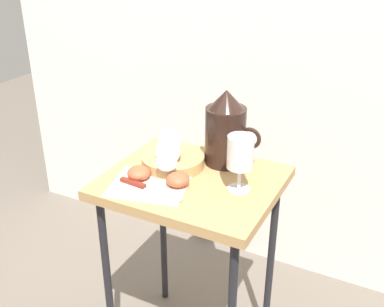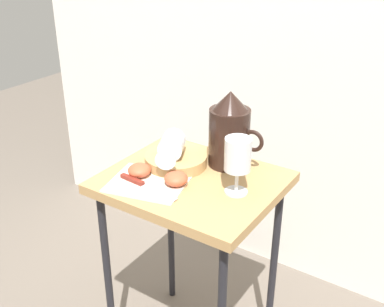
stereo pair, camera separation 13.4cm
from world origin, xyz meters
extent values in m
cube|color=silver|center=(0.00, 0.60, 1.09)|extent=(2.40, 0.03, 2.19)
cube|color=#AD8451|center=(0.00, 0.00, 0.66)|extent=(0.50, 0.42, 0.03)
cylinder|color=black|center=(-0.21, -0.17, 0.32)|extent=(0.02, 0.02, 0.65)
cylinder|color=black|center=(-0.21, 0.17, 0.32)|extent=(0.02, 0.02, 0.65)
cylinder|color=black|center=(0.21, 0.17, 0.32)|extent=(0.02, 0.02, 0.65)
cube|color=silver|center=(-0.09, -0.09, 0.68)|extent=(0.25, 0.23, 0.00)
cylinder|color=tan|center=(-0.09, 0.04, 0.70)|extent=(0.19, 0.19, 0.03)
cylinder|color=black|center=(0.04, 0.14, 0.77)|extent=(0.12, 0.12, 0.18)
cylinder|color=#D1661E|center=(0.04, 0.14, 0.73)|extent=(0.11, 0.11, 0.10)
cone|color=black|center=(0.04, 0.14, 0.89)|extent=(0.11, 0.11, 0.06)
torus|color=black|center=(0.12, 0.14, 0.78)|extent=(0.07, 0.01, 0.07)
cylinder|color=silver|center=(0.15, 0.00, 0.68)|extent=(0.06, 0.06, 0.00)
cylinder|color=silver|center=(0.15, 0.00, 0.72)|extent=(0.01, 0.01, 0.07)
cylinder|color=silver|center=(0.15, 0.00, 0.80)|extent=(0.07, 0.07, 0.09)
cylinder|color=#D1661E|center=(0.15, 0.00, 0.78)|extent=(0.06, 0.06, 0.05)
cylinder|color=silver|center=(-0.09, 0.03, 0.75)|extent=(0.10, 0.11, 0.07)
cylinder|color=silver|center=(-0.06, -0.03, 0.75)|extent=(0.04, 0.06, 0.01)
cylinder|color=silver|center=(-0.05, -0.06, 0.75)|extent=(0.06, 0.03, 0.06)
ellipsoid|color=#C15133|center=(-0.13, -0.08, 0.70)|extent=(0.07, 0.07, 0.04)
ellipsoid|color=#C15133|center=(-0.01, -0.06, 0.70)|extent=(0.07, 0.07, 0.04)
cube|color=silver|center=(-0.02, -0.13, 0.68)|extent=(0.12, 0.03, 0.00)
cube|color=maroon|center=(-0.13, -0.12, 0.69)|extent=(0.09, 0.02, 0.01)
camera|label=1|loc=(0.55, -1.07, 1.35)|focal=44.09mm
camera|label=2|loc=(0.67, -1.00, 1.35)|focal=44.09mm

